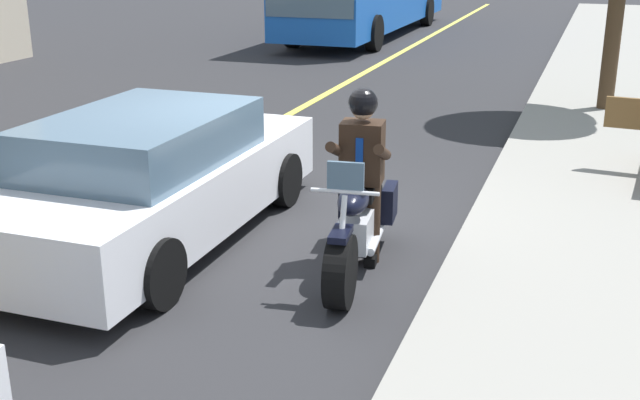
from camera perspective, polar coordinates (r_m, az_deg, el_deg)
ground_plane at (r=8.88m, az=-2.87°, el=-1.77°), size 80.00×80.00×0.00m
lane_center_stripe at (r=9.78m, az=-13.78°, el=-0.32°), size 60.00×0.16×0.01m
motorcycle_main at (r=7.57m, az=2.74°, el=-1.82°), size 2.22×0.76×1.26m
rider_main at (r=7.57m, az=3.04°, el=2.82°), size 0.67×0.60×1.74m
car_dark at (r=8.39m, az=-11.92°, el=1.57°), size 4.60×1.92×1.40m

